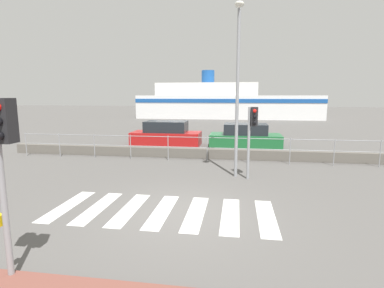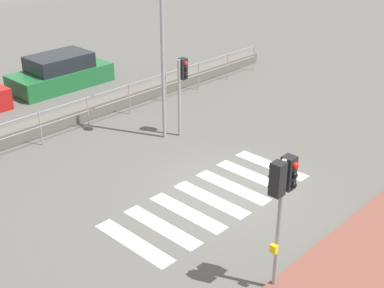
{
  "view_description": "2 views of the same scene",
  "coord_description": "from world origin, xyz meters",
  "px_view_note": "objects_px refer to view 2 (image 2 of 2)",
  "views": [
    {
      "loc": [
        1.35,
        -7.33,
        3.03
      ],
      "look_at": [
        -0.07,
        2.0,
        1.5
      ],
      "focal_mm": 28.0,
      "sensor_mm": 36.0,
      "label": 1
    },
    {
      "loc": [
        -9.77,
        -8.12,
        7.47
      ],
      "look_at": [
        -0.26,
        1.0,
        1.2
      ],
      "focal_mm": 50.0,
      "sensor_mm": 36.0,
      "label": 2
    }
  ],
  "objects_px": {
    "traffic_light_near": "(282,190)",
    "traffic_light_far": "(182,80)",
    "streetlamp": "(165,24)",
    "parked_car_green": "(61,73)"
  },
  "relations": [
    {
      "from": "streetlamp",
      "to": "parked_car_green",
      "type": "distance_m",
      "value": 7.67
    },
    {
      "from": "streetlamp",
      "to": "traffic_light_far",
      "type": "bearing_deg",
      "value": -13.82
    },
    {
      "from": "traffic_light_near",
      "to": "parked_car_green",
      "type": "distance_m",
      "value": 14.6
    },
    {
      "from": "traffic_light_far",
      "to": "parked_car_green",
      "type": "relative_size",
      "value": 0.63
    },
    {
      "from": "traffic_light_near",
      "to": "streetlamp",
      "type": "distance_m",
      "value": 7.96
    },
    {
      "from": "traffic_light_near",
      "to": "traffic_light_far",
      "type": "height_order",
      "value": "traffic_light_near"
    },
    {
      "from": "streetlamp",
      "to": "traffic_light_near",
      "type": "bearing_deg",
      "value": -117.47
    },
    {
      "from": "traffic_light_near",
      "to": "streetlamp",
      "type": "bearing_deg",
      "value": 62.53
    },
    {
      "from": "traffic_light_near",
      "to": "traffic_light_far",
      "type": "xyz_separation_m",
      "value": [
        4.16,
        6.81,
        -0.4
      ]
    },
    {
      "from": "traffic_light_near",
      "to": "parked_car_green",
      "type": "height_order",
      "value": "traffic_light_near"
    }
  ]
}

